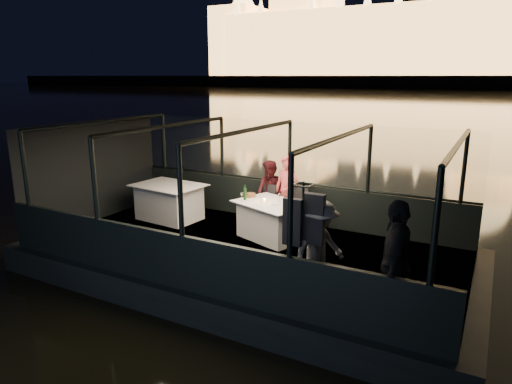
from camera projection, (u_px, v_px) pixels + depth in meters
The scene contains 29 objects.
river_water at pixel (477, 99), 77.37m from camera, with size 500.00×500.00×0.00m, color black.
boat_hull at pixel (246, 272), 9.04m from camera, with size 8.60×4.40×1.00m, color black.
boat_deck at pixel (246, 249), 8.92m from camera, with size 8.00×4.00×0.04m, color black.
gunwale_port at pixel (289, 202), 10.52m from camera, with size 8.00×0.08×0.90m, color black.
gunwale_starboard at pixel (183, 263), 7.10m from camera, with size 8.00×0.08×0.90m, color black.
cabin_glass_port at pixel (290, 153), 10.23m from camera, with size 8.00×0.02×1.40m, color #99B2B2, non-canonical shape.
cabin_glass_starboard at pixel (180, 191), 6.82m from camera, with size 8.00×0.02×1.40m, color #99B2B2, non-canonical shape.
cabin_roof_glass at pixel (246, 131), 8.35m from camera, with size 8.00×4.00×0.02m, color #99B2B2, non-canonical shape.
end_wall_fore at pixel (95, 171), 10.47m from camera, with size 0.02×4.00×2.30m, color black, non-canonical shape.
end_wall_aft at pixel (479, 222), 6.80m from camera, with size 0.02×4.00×2.30m, color black, non-canonical shape.
canopy_ribs at pixel (246, 191), 8.64m from camera, with size 8.00×4.00×2.30m, color black, non-canonical shape.
embankment at pixel (496, 83), 188.15m from camera, with size 400.00×140.00×6.00m, color #423D33.
dining_table_central at pixel (272, 221), 9.38m from camera, with size 1.45×1.05×0.77m, color silver.
dining_table_aft at pixel (169, 203), 10.67m from camera, with size 1.57×1.14×0.83m, color white.
chair_port_left at pixel (265, 208), 10.07m from camera, with size 0.44×0.44×0.94m, color black.
chair_port_right at pixel (295, 212), 9.72m from camera, with size 0.46×0.46×0.99m, color black.
coat_stand at pixel (302, 242), 6.72m from camera, with size 0.50×0.40×1.81m, color black, non-canonical shape.
person_woman_coral at pixel (287, 195), 9.95m from camera, with size 0.58×0.39×1.62m, color #CA494E.
person_man_maroon at pixel (270, 193), 10.16m from camera, with size 0.71×0.55×1.47m, color #391013.
passenger_stripe at pixel (319, 243), 6.81m from camera, with size 0.98×0.55×1.51m, color silver.
passenger_dark at pixel (395, 266), 5.98m from camera, with size 1.04×0.44×1.76m, color black.
wine_bottle at pixel (245, 193), 9.48m from camera, with size 0.07×0.07×0.32m, color #133413.
bread_basket at pixel (251, 195), 9.72m from camera, with size 0.21×0.21×0.08m, color brown.
amber_candle at pixel (265, 200), 9.34m from camera, with size 0.05×0.05×0.07m, color #F6953D.
plate_near at pixel (275, 204), 9.19m from camera, with size 0.21×0.21×0.01m, color white.
plate_far at pixel (255, 197), 9.70m from camera, with size 0.25×0.25×0.02m, color silver.
wine_glass_white at pixel (242, 197), 9.38m from camera, with size 0.06×0.06×0.18m, color silver, non-canonical shape.
wine_glass_red at pixel (280, 197), 9.35m from camera, with size 0.06×0.06×0.17m, color silver, non-canonical shape.
wine_glass_empty at pixel (260, 200), 9.14m from camera, with size 0.07×0.07×0.20m, color silver, non-canonical shape.
Camera 1 is at (4.12, -7.29, 3.77)m, focal length 32.00 mm.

